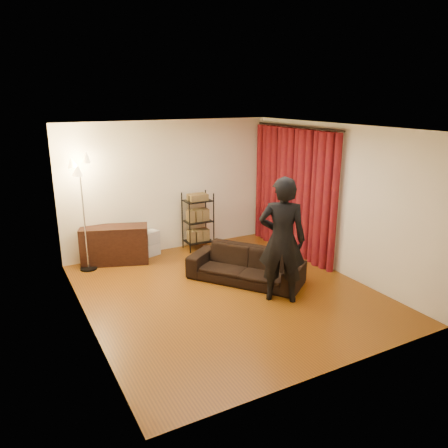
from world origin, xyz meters
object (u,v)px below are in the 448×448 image
floor_lamp (84,215)px  storage_boxes (151,243)px  media_cabinet (115,245)px  sofa (246,265)px  person (282,240)px  wire_shelf (198,221)px

floor_lamp → storage_boxes: bearing=7.9°
media_cabinet → sofa: bearing=-27.9°
person → wire_shelf: 2.87m
media_cabinet → wire_shelf: bearing=19.4°
sofa → wire_shelf: wire_shelf is taller
person → storage_boxes: bearing=-32.3°
person → floor_lamp: bearing=-11.9°
person → wire_shelf: bearing=-51.1°
wire_shelf → storage_boxes: bearing=-165.6°
wire_shelf → media_cabinet: bearing=-160.6°
wire_shelf → floor_lamp: (-2.33, -0.09, 0.45)m
storage_boxes → media_cabinet: bearing=-173.4°
wire_shelf → floor_lamp: bearing=-158.3°
wire_shelf → person: bearing=-67.9°
person → floor_lamp: floor_lamp is taller
sofa → floor_lamp: 3.09m
media_cabinet → storage_boxes: 0.78m
person → floor_lamp: size_ratio=0.95×
media_cabinet → wire_shelf: 1.80m
storage_boxes → floor_lamp: (-1.31, -0.18, 0.80)m
sofa → media_cabinet: size_ratio=1.58×
sofa → media_cabinet: media_cabinet is taller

